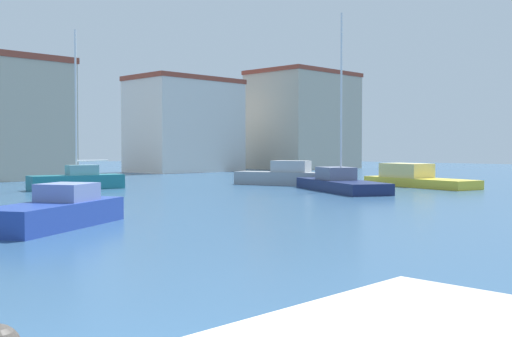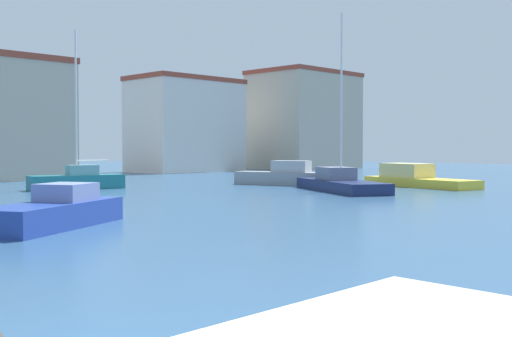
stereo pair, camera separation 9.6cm
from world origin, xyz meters
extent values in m
plane|color=#2D5175|center=(15.00, 20.00, 0.00)|extent=(160.00, 160.00, 0.00)
cube|color=#1E707A|center=(16.31, 30.59, 0.45)|extent=(6.00, 2.71, 0.90)
cube|color=#6B9CA2|center=(16.67, 30.53, 1.22)|extent=(2.02, 1.40, 0.63)
cylinder|color=silver|center=(16.31, 30.59, 5.44)|extent=(0.12, 0.12, 9.08)
cylinder|color=silver|center=(17.34, 30.40, 1.80)|extent=(2.01, 0.46, 0.08)
cube|color=gold|center=(33.78, 16.53, 0.29)|extent=(4.35, 8.79, 0.58)
cube|color=#DFCD77|center=(34.08, 17.73, 1.07)|extent=(2.74, 3.73, 0.96)
cube|color=gray|center=(28.79, 24.57, 0.46)|extent=(3.74, 6.82, 0.92)
cube|color=#ADB0B5|center=(29.03, 23.84, 1.32)|extent=(2.00, 2.85, 0.80)
cube|color=#19234C|center=(26.70, 17.79, 0.33)|extent=(6.28, 8.66, 0.65)
cube|color=slate|center=(27.06, 18.45, 1.04)|extent=(2.69, 2.90, 0.78)
cylinder|color=silver|center=(26.70, 17.79, 5.67)|extent=(0.12, 0.12, 10.02)
cube|color=#233D93|center=(6.33, 14.17, 0.41)|extent=(5.91, 4.37, 0.83)
cube|color=#6E7DB1|center=(6.96, 14.50, 1.12)|extent=(2.21, 2.18, 0.59)
cube|color=beige|center=(39.45, 48.47, 4.86)|extent=(11.53, 7.25, 9.72)
cube|color=brown|center=(39.45, 48.47, 9.97)|extent=(11.77, 7.40, 0.50)
cube|color=#B2A893|center=(55.99, 45.48, 5.78)|extent=(12.37, 9.05, 11.55)
cube|color=brown|center=(55.99, 45.48, 11.80)|extent=(12.62, 9.23, 0.50)
camera|label=1|loc=(-3.43, -4.67, 2.62)|focal=43.43mm
camera|label=2|loc=(-3.36, -4.74, 2.62)|focal=43.43mm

